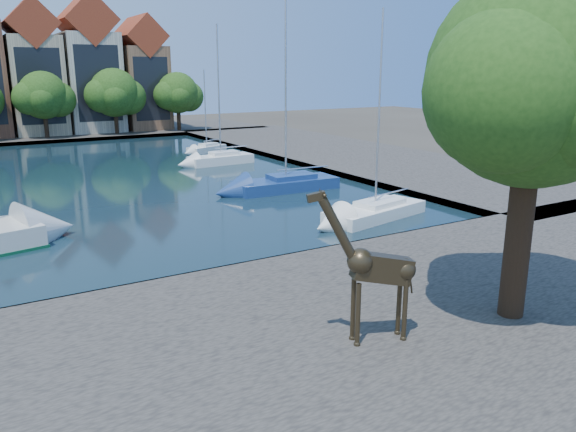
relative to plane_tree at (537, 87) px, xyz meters
name	(u,v)px	position (x,y,z in m)	size (l,w,h in m)	color
ground	(191,284)	(-7.62, 9.01, -7.67)	(160.00, 160.00, 0.00)	#38332B
water_basin	(74,181)	(-7.62, 33.01, -7.63)	(38.00, 50.00, 0.08)	black
near_quay	(279,353)	(-7.62, 2.01, -7.42)	(50.00, 14.00, 0.50)	#4B4741
far_quay	(23,136)	(-7.62, 65.01, -7.42)	(60.00, 16.00, 0.50)	#4B4741
right_quay	(344,154)	(17.38, 33.01, -7.42)	(14.00, 52.00, 0.50)	#4B4741
plane_tree	(537,87)	(0.00, 0.00, 0.00)	(8.32, 6.40, 10.62)	#332114
townhouse_east_inner	(34,73)	(-5.62, 64.99, 0.06)	(5.94, 9.18, 15.79)	tan
townhouse_east_mid	(89,70)	(0.88, 64.99, 0.43)	(6.43, 9.18, 16.65)	beige
townhouse_east_end	(141,77)	(7.38, 64.99, -0.56)	(5.44, 9.18, 14.43)	brown
far_tree_mid_east	(44,97)	(-5.52, 59.50, -2.54)	(7.02, 5.40, 7.52)	#332114
far_tree_east	(115,94)	(2.49, 59.50, -2.43)	(7.54, 5.80, 7.84)	#332114
far_tree_far_east	(178,94)	(10.48, 59.50, -2.60)	(6.76, 5.20, 7.36)	#332114
giraffe_statue	(374,268)	(-5.13, 0.89, -4.94)	(3.13, 1.22, 4.55)	#342A1A
sailboat_right_a	(375,209)	(4.92, 13.01, -7.06)	(6.83, 3.59, 11.18)	white
sailboat_right_b	(286,181)	(4.38, 22.00, -6.98)	(7.33, 2.81, 13.71)	navy
sailboat_right_c	(221,157)	(5.05, 34.43, -6.97)	(5.76, 2.30, 11.76)	white
sailboat_right_d	(207,147)	(6.86, 41.94, -7.11)	(4.53, 3.12, 8.05)	silver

